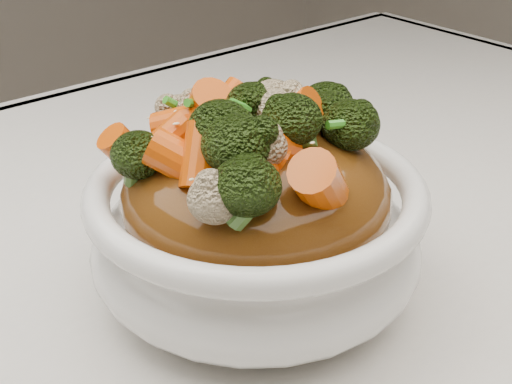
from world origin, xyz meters
TOP-DOWN VIEW (x-y plane):
  - tablecloth at (0.00, 0.00)m, footprint 1.20×0.80m
  - bowl at (0.02, -0.00)m, footprint 0.22×0.22m
  - sauce_base at (0.02, -0.00)m, footprint 0.18×0.18m
  - carrots at (0.02, -0.00)m, footprint 0.18×0.18m
  - broccoli at (0.02, -0.00)m, footprint 0.18×0.18m
  - cauliflower at (0.02, -0.00)m, footprint 0.18×0.18m
  - scallions at (0.02, -0.00)m, footprint 0.13×0.13m
  - sesame_seeds at (0.02, -0.00)m, footprint 0.16×0.16m

SIDE VIEW (x-z plane):
  - tablecloth at x=0.00m, z-range 0.71..0.75m
  - bowl at x=0.02m, z-range 0.75..0.83m
  - sauce_base at x=0.02m, z-range 0.77..0.86m
  - cauliflower at x=0.02m, z-range 0.86..0.89m
  - broccoli at x=0.02m, z-range 0.85..0.89m
  - carrots at x=0.02m, z-range 0.85..0.90m
  - scallions at x=0.02m, z-range 0.87..0.89m
  - sesame_seeds at x=0.02m, z-range 0.87..0.88m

